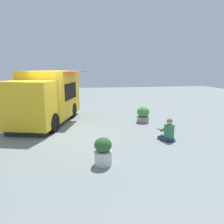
{
  "coord_description": "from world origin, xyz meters",
  "views": [
    {
      "loc": [
        0.78,
        -9.03,
        2.6
      ],
      "look_at": [
        2.17,
        -1.07,
        0.93
      ],
      "focal_mm": 33.69,
      "sensor_mm": 36.0,
      "label": 1
    }
  ],
  "objects": [
    {
      "name": "planter_flowering_near",
      "position": [
        1.47,
        -3.66,
        0.38
      ],
      "size": [
        0.51,
        0.51,
        0.77
      ],
      "color": "beige",
      "rests_on": "ground_plane"
    },
    {
      "name": "person_customer",
      "position": [
        4.08,
        -2.09,
        0.33
      ],
      "size": [
        0.69,
        0.77,
        0.84
      ],
      "color": "navy",
      "rests_on": "ground_plane"
    },
    {
      "name": "food_truck",
      "position": [
        -0.59,
        1.4,
        1.2
      ],
      "size": [
        3.58,
        5.05,
        2.49
      ],
      "color": "gold",
      "rests_on": "ground_plane"
    },
    {
      "name": "planter_flowering_far",
      "position": [
        4.03,
        0.67,
        0.38
      ],
      "size": [
        0.61,
        0.61,
        0.76
      ],
      "color": "gray",
      "rests_on": "ground_plane"
    },
    {
      "name": "ground_plane",
      "position": [
        0.0,
        0.0,
        0.0
      ],
      "size": [
        40.0,
        40.0,
        0.0
      ],
      "primitive_type": "plane",
      "color": "gray"
    }
  ]
}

